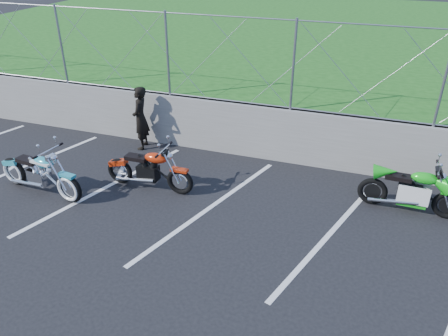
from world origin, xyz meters
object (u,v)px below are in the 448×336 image
(cruiser_turquoise, at_px, (41,175))
(person_standing, at_px, (140,118))
(sportbike_green, at_px, (412,192))
(naked_orange, at_px, (150,171))

(cruiser_turquoise, bearing_deg, person_standing, 78.89)
(cruiser_turquoise, relative_size, sportbike_green, 1.12)
(person_standing, bearing_deg, sportbike_green, 69.66)
(cruiser_turquoise, height_order, sportbike_green, cruiser_turquoise)
(naked_orange, relative_size, sportbike_green, 1.02)
(cruiser_turquoise, relative_size, person_standing, 1.37)
(sportbike_green, bearing_deg, naked_orange, -167.95)
(cruiser_turquoise, distance_m, person_standing, 2.83)
(cruiser_turquoise, xyz_separation_m, sportbike_green, (7.23, 1.81, -0.00))
(cruiser_turquoise, distance_m, naked_orange, 2.24)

